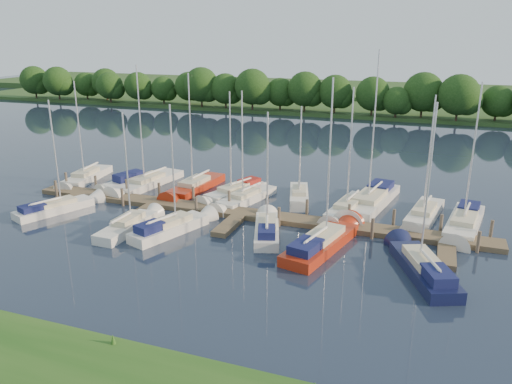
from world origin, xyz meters
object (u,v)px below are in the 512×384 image
(sailboat_n_0, at_px, (86,178))
(sailboat_s_2, at_px, (171,228))
(sailboat_n_5, at_px, (244,199))
(motorboat, at_px, (127,183))
(dock, at_px, (239,216))

(sailboat_n_0, bearing_deg, sailboat_s_2, 140.55)
(sailboat_n_0, relative_size, sailboat_n_5, 1.02)
(sailboat_n_0, distance_m, sailboat_n_5, 17.80)
(sailboat_s_2, bearing_deg, sailboat_n_0, 168.01)
(sailboat_n_0, distance_m, motorboat, 5.15)
(sailboat_n_0, xyz_separation_m, sailboat_n_5, (17.79, -0.74, -0.01))
(sailboat_n_0, xyz_separation_m, motorboat, (5.15, -0.21, 0.08))
(sailboat_n_5, height_order, sailboat_s_2, sailboat_n_5)
(motorboat, bearing_deg, sailboat_n_0, 16.38)
(dock, bearing_deg, sailboat_n_0, 166.03)
(sailboat_n_5, bearing_deg, sailboat_n_0, 12.43)
(sailboat_n_0, bearing_deg, dock, 158.15)
(dock, bearing_deg, sailboat_s_2, -128.71)
(sailboat_n_0, bearing_deg, motorboat, 169.75)
(sailboat_n_0, xyz_separation_m, sailboat_s_2, (15.17, -9.32, 0.07))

